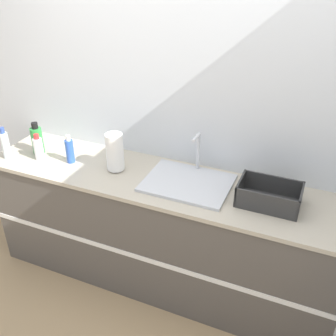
{
  "coord_description": "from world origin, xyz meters",
  "views": [
    {
      "loc": [
        0.96,
        -1.79,
        2.35
      ],
      "look_at": [
        0.08,
        0.26,
        1.05
      ],
      "focal_mm": 42.0,
      "sensor_mm": 36.0,
      "label": 1
    }
  ],
  "objects_px": {
    "sink": "(188,181)",
    "bottle_blue": "(70,150)",
    "paper_towel_roll": "(115,152)",
    "bottle_white_spray": "(38,148)",
    "bottle_clear": "(5,145)",
    "dish_rack": "(269,197)",
    "bottle_green": "(37,140)"
  },
  "relations": [
    {
      "from": "dish_rack",
      "to": "bottle_white_spray",
      "type": "height_order",
      "value": "bottle_white_spray"
    },
    {
      "from": "dish_rack",
      "to": "bottle_clear",
      "type": "distance_m",
      "value": 1.92
    },
    {
      "from": "bottle_white_spray",
      "to": "bottle_green",
      "type": "distance_m",
      "value": 0.11
    },
    {
      "from": "bottle_clear",
      "to": "sink",
      "type": "bearing_deg",
      "value": 7.81
    },
    {
      "from": "bottle_white_spray",
      "to": "bottle_green",
      "type": "xyz_separation_m",
      "value": [
        -0.07,
        0.08,
        0.02
      ]
    },
    {
      "from": "sink",
      "to": "bottle_green",
      "type": "relative_size",
      "value": 2.31
    },
    {
      "from": "bottle_clear",
      "to": "dish_rack",
      "type": "bearing_deg",
      "value": 5.0
    },
    {
      "from": "dish_rack",
      "to": "bottle_clear",
      "type": "xyz_separation_m",
      "value": [
        -1.92,
        -0.17,
        0.06
      ]
    },
    {
      "from": "sink",
      "to": "dish_rack",
      "type": "bearing_deg",
      "value": -2.24
    },
    {
      "from": "bottle_white_spray",
      "to": "bottle_blue",
      "type": "distance_m",
      "value": 0.25
    },
    {
      "from": "dish_rack",
      "to": "bottle_green",
      "type": "xyz_separation_m",
      "value": [
        -1.75,
        -0.01,
        0.06
      ]
    },
    {
      "from": "sink",
      "to": "bottle_blue",
      "type": "xyz_separation_m",
      "value": [
        -0.9,
        -0.06,
        0.08
      ]
    },
    {
      "from": "bottle_white_spray",
      "to": "sink",
      "type": "bearing_deg",
      "value": 5.4
    },
    {
      "from": "paper_towel_roll",
      "to": "bottle_white_spray",
      "type": "bearing_deg",
      "value": -172.43
    },
    {
      "from": "bottle_green",
      "to": "paper_towel_roll",
      "type": "bearing_deg",
      "value": 0.2
    },
    {
      "from": "bottle_blue",
      "to": "bottle_clear",
      "type": "bearing_deg",
      "value": -164.63
    },
    {
      "from": "sink",
      "to": "bottle_green",
      "type": "bearing_deg",
      "value": -178.59
    },
    {
      "from": "bottle_blue",
      "to": "bottle_green",
      "type": "height_order",
      "value": "bottle_green"
    },
    {
      "from": "bottle_blue",
      "to": "sink",
      "type": "bearing_deg",
      "value": 3.67
    },
    {
      "from": "sink",
      "to": "bottle_white_spray",
      "type": "height_order",
      "value": "sink"
    },
    {
      "from": "dish_rack",
      "to": "bottle_green",
      "type": "distance_m",
      "value": 1.75
    },
    {
      "from": "bottle_green",
      "to": "bottle_clear",
      "type": "bearing_deg",
      "value": -135.78
    },
    {
      "from": "sink",
      "to": "bottle_white_spray",
      "type": "bearing_deg",
      "value": -174.6
    },
    {
      "from": "bottle_blue",
      "to": "bottle_clear",
      "type": "relative_size",
      "value": 0.87
    },
    {
      "from": "bottle_white_spray",
      "to": "bottle_clear",
      "type": "distance_m",
      "value": 0.25
    },
    {
      "from": "paper_towel_roll",
      "to": "dish_rack",
      "type": "distance_m",
      "value": 1.08
    },
    {
      "from": "paper_towel_roll",
      "to": "bottle_clear",
      "type": "bearing_deg",
      "value": -169.13
    },
    {
      "from": "paper_towel_roll",
      "to": "bottle_white_spray",
      "type": "xyz_separation_m",
      "value": [
        -0.61,
        -0.08,
        -0.05
      ]
    },
    {
      "from": "dish_rack",
      "to": "bottle_blue",
      "type": "relative_size",
      "value": 1.77
    },
    {
      "from": "bottle_white_spray",
      "to": "bottle_blue",
      "type": "relative_size",
      "value": 0.94
    },
    {
      "from": "sink",
      "to": "bottle_clear",
      "type": "bearing_deg",
      "value": -172.19
    },
    {
      "from": "bottle_white_spray",
      "to": "dish_rack",
      "type": "bearing_deg",
      "value": 2.96
    }
  ]
}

